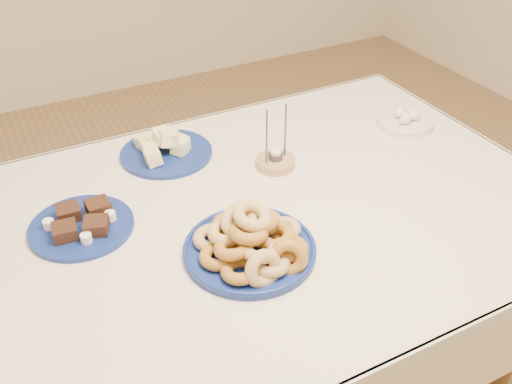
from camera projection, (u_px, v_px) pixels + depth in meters
dining_table at (248, 244)px, 1.55m from camera, size 1.71×1.11×0.75m
donut_platter at (251, 242)px, 1.34m from camera, size 0.33×0.33×0.15m
melon_plate at (165, 148)px, 1.71m from camera, size 0.29×0.29×0.10m
brownie_plate at (82, 224)px, 1.43m from camera, size 0.27×0.27×0.05m
candle_holder at (275, 161)px, 1.66m from camera, size 0.13×0.13×0.19m
egg_bowl at (405, 121)px, 1.86m from camera, size 0.24×0.24×0.06m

